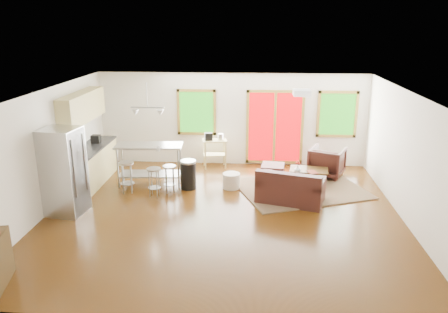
# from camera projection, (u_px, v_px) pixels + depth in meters

# --- Properties ---
(floor) EXTENTS (7.50, 7.00, 0.02)m
(floor) POSITION_uv_depth(u_px,v_px,m) (223.00, 215.00, 9.34)
(floor) COLOR #311A06
(floor) RESTS_ON ground
(ceiling) EXTENTS (7.50, 7.00, 0.02)m
(ceiling) POSITION_uv_depth(u_px,v_px,m) (223.00, 93.00, 8.56)
(ceiling) COLOR white
(ceiling) RESTS_ON ground
(back_wall) EXTENTS (7.50, 0.02, 2.60)m
(back_wall) POSITION_uv_depth(u_px,v_px,m) (232.00, 119.00, 12.29)
(back_wall) COLOR silver
(back_wall) RESTS_ON ground
(left_wall) EXTENTS (0.02, 7.00, 2.60)m
(left_wall) POSITION_uv_depth(u_px,v_px,m) (45.00, 152.00, 9.20)
(left_wall) COLOR silver
(left_wall) RESTS_ON ground
(right_wall) EXTENTS (0.02, 7.00, 2.60)m
(right_wall) POSITION_uv_depth(u_px,v_px,m) (411.00, 160.00, 8.69)
(right_wall) COLOR silver
(right_wall) RESTS_ON ground
(front_wall) EXTENTS (7.50, 0.02, 2.60)m
(front_wall) POSITION_uv_depth(u_px,v_px,m) (203.00, 237.00, 5.61)
(front_wall) COLOR silver
(front_wall) RESTS_ON ground
(window_left) EXTENTS (1.10, 0.05, 1.30)m
(window_left) POSITION_uv_depth(u_px,v_px,m) (197.00, 112.00, 12.25)
(window_left) COLOR #16530E
(window_left) RESTS_ON back_wall
(french_doors) EXTENTS (1.60, 0.05, 2.10)m
(french_doors) POSITION_uv_depth(u_px,v_px,m) (275.00, 127.00, 12.22)
(french_doors) COLOR #AA0408
(french_doors) RESTS_ON back_wall
(window_right) EXTENTS (1.10, 0.05, 1.30)m
(window_right) POSITION_uv_depth(u_px,v_px,m) (337.00, 114.00, 11.99)
(window_right) COLOR #16530E
(window_right) RESTS_ON back_wall
(rug) EXTENTS (3.52, 3.14, 0.03)m
(rug) POSITION_uv_depth(u_px,v_px,m) (300.00, 189.00, 10.71)
(rug) COLOR #465939
(rug) RESTS_ON floor
(loveseat) EXTENTS (1.64, 1.21, 0.78)m
(loveseat) POSITION_uv_depth(u_px,v_px,m) (290.00, 189.00, 9.87)
(loveseat) COLOR black
(loveseat) RESTS_ON floor
(coffee_table) EXTENTS (1.02, 0.70, 0.38)m
(coffee_table) POSITION_uv_depth(u_px,v_px,m) (309.00, 171.00, 11.01)
(coffee_table) COLOR #31220D
(coffee_table) RESTS_ON floor
(armchair) EXTENTS (1.08, 1.06, 0.86)m
(armchair) POSITION_uv_depth(u_px,v_px,m) (327.00, 160.00, 11.51)
(armchair) COLOR black
(armchair) RESTS_ON floor
(ottoman) EXTENTS (0.64, 0.64, 0.38)m
(ottoman) POSITION_uv_depth(u_px,v_px,m) (273.00, 172.00, 11.38)
(ottoman) COLOR black
(ottoman) RESTS_ON floor
(pouf) EXTENTS (0.57, 0.57, 0.38)m
(pouf) POSITION_uv_depth(u_px,v_px,m) (231.00, 181.00, 10.75)
(pouf) COLOR beige
(pouf) RESTS_ON floor
(vase) EXTENTS (0.20, 0.21, 0.30)m
(vase) POSITION_uv_depth(u_px,v_px,m) (298.00, 168.00, 10.66)
(vase) COLOR silver
(vase) RESTS_ON coffee_table
(book) EXTENTS (0.20, 0.09, 0.27)m
(book) POSITION_uv_depth(u_px,v_px,m) (309.00, 168.00, 10.61)
(book) COLOR maroon
(book) RESTS_ON coffee_table
(cabinets) EXTENTS (0.64, 2.24, 2.30)m
(cabinets) POSITION_uv_depth(u_px,v_px,m) (89.00, 147.00, 10.92)
(cabinets) COLOR tan
(cabinets) RESTS_ON floor
(refrigerator) EXTENTS (0.83, 0.81, 1.86)m
(refrigerator) POSITION_uv_depth(u_px,v_px,m) (64.00, 172.00, 9.16)
(refrigerator) COLOR #B7BABC
(refrigerator) RESTS_ON floor
(island) EXTENTS (1.68, 0.77, 1.04)m
(island) POSITION_uv_depth(u_px,v_px,m) (149.00, 157.00, 10.85)
(island) COLOR #B7BABC
(island) RESTS_ON floor
(cup) EXTENTS (0.15, 0.12, 0.13)m
(cup) POSITION_uv_depth(u_px,v_px,m) (158.00, 149.00, 10.47)
(cup) COLOR white
(cup) RESTS_ON island
(bar_stool_a) EXTENTS (0.43, 0.43, 0.76)m
(bar_stool_a) POSITION_uv_depth(u_px,v_px,m) (126.00, 170.00, 10.36)
(bar_stool_a) COLOR #B7BABC
(bar_stool_a) RESTS_ON floor
(bar_stool_b) EXTENTS (0.35, 0.35, 0.69)m
(bar_stool_b) POSITION_uv_depth(u_px,v_px,m) (154.00, 176.00, 10.15)
(bar_stool_b) COLOR #B7BABC
(bar_stool_b) RESTS_ON floor
(bar_stool_c) EXTENTS (0.40, 0.40, 0.67)m
(bar_stool_c) POSITION_uv_depth(u_px,v_px,m) (170.00, 173.00, 10.39)
(bar_stool_c) COLOR #B7BABC
(bar_stool_c) RESTS_ON floor
(trash_can) EXTENTS (0.46, 0.46, 0.72)m
(trash_can) POSITION_uv_depth(u_px,v_px,m) (188.00, 174.00, 10.67)
(trash_can) COLOR black
(trash_can) RESTS_ON floor
(kitchen_cart) EXTENTS (0.73, 0.55, 1.00)m
(kitchen_cart) POSITION_uv_depth(u_px,v_px,m) (214.00, 144.00, 12.14)
(kitchen_cart) COLOR tan
(kitchen_cart) RESTS_ON floor
(ceiling_flush) EXTENTS (0.35, 0.35, 0.12)m
(ceiling_flush) POSITION_uv_depth(u_px,v_px,m) (302.00, 93.00, 9.05)
(ceiling_flush) COLOR white
(ceiling_flush) RESTS_ON ceiling
(pendant_light) EXTENTS (0.80, 0.18, 0.79)m
(pendant_light) POSITION_uv_depth(u_px,v_px,m) (148.00, 112.00, 10.33)
(pendant_light) COLOR gray
(pendant_light) RESTS_ON ceiling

